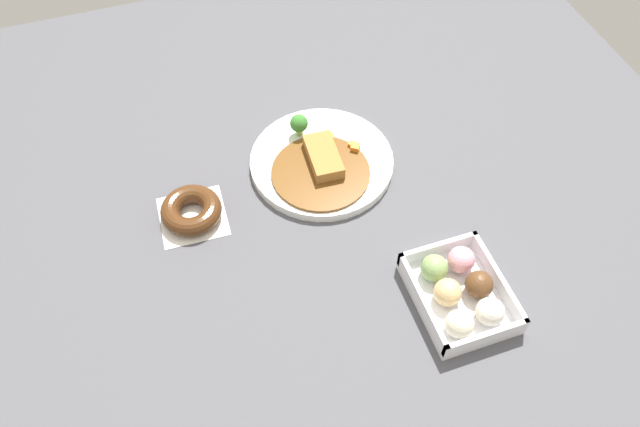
% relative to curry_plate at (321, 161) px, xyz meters
% --- Properties ---
extents(ground_plane, '(1.60, 1.60, 0.00)m').
position_rel_curry_plate_xyz_m(ground_plane, '(0.15, -0.06, -0.01)').
color(ground_plane, '#4C4C51').
extents(curry_plate, '(0.28, 0.28, 0.07)m').
position_rel_curry_plate_xyz_m(curry_plate, '(0.00, 0.00, 0.00)').
color(curry_plate, white).
rests_on(curry_plate, ground_plane).
extents(donut_box, '(0.18, 0.14, 0.06)m').
position_rel_curry_plate_xyz_m(donut_box, '(0.35, 0.12, 0.01)').
color(donut_box, white).
rests_on(donut_box, ground_plane).
extents(chocolate_ring_donut, '(0.12, 0.12, 0.04)m').
position_rel_curry_plate_xyz_m(chocolate_ring_donut, '(0.04, -0.26, 0.00)').
color(chocolate_ring_donut, white).
rests_on(chocolate_ring_donut, ground_plane).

